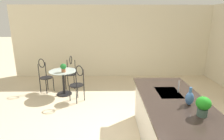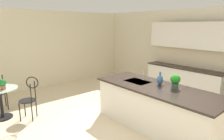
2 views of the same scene
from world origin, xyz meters
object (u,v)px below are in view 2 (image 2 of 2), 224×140
Objects in this scene: chair_toward_desk at (29,96)px; potted_plant_on_table at (3,84)px; bistro_table at (1,100)px; vase_on_counter at (160,80)px; potted_plant_counter_near at (175,81)px.

chair_toward_desk reaches higher than potted_plant_on_table.
bistro_table is 3.73m from vase_on_counter.
potted_plant_counter_near is at bearing 42.52° from potted_plant_on_table.
vase_on_counter reaches higher than bistro_table.
potted_plant_counter_near reaches higher than chair_toward_desk.
potted_plant_counter_near is at bearing 5.63° from vase_on_counter.
vase_on_counter is at bearing 44.92° from chair_toward_desk.
bistro_table is at bearing -134.26° from chair_toward_desk.
potted_plant_counter_near is 0.98× the size of vase_on_counter.
vase_on_counter is at bearing -174.37° from potted_plant_counter_near.
chair_toward_desk is at bearing 45.74° from bistro_table.
vase_on_counter is at bearing 45.92° from potted_plant_on_table.
potted_plant_counter_near reaches higher than bistro_table.
bistro_table is at bearing -134.92° from vase_on_counter.
potted_plant_on_table is (-0.37, -0.45, 0.31)m from chair_toward_desk.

